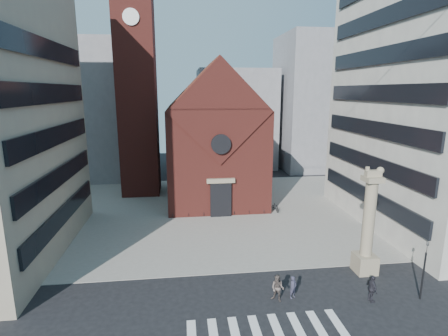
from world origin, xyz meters
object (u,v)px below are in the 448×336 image
(lion_column, at_px, (368,232))
(pedestrian_2, at_px, (372,289))
(scooter_0, at_px, (171,212))
(pedestrian_0, at_px, (293,287))
(pedestrian_1, at_px, (278,288))
(traffic_light, at_px, (424,269))

(lion_column, bearing_deg, pedestrian_2, -112.39)
(lion_column, distance_m, pedestrian_2, 4.87)
(scooter_0, bearing_deg, pedestrian_0, -79.18)
(scooter_0, bearing_deg, pedestrian_1, -82.64)
(pedestrian_1, bearing_deg, lion_column, 56.87)
(pedestrian_0, bearing_deg, traffic_light, -39.27)
(pedestrian_1, bearing_deg, scooter_0, 149.80)
(lion_column, height_order, pedestrian_2, lion_column)
(pedestrian_0, bearing_deg, lion_column, -9.20)
(traffic_light, xyz_separation_m, pedestrian_1, (-9.99, 1.00, -1.33))
(traffic_light, distance_m, pedestrian_1, 10.13)
(pedestrian_0, bearing_deg, pedestrian_2, -43.32)
(pedestrian_1, xyz_separation_m, pedestrian_2, (6.40, -0.87, 0.02))
(pedestrian_1, bearing_deg, pedestrian_2, 28.52)
(traffic_light, height_order, pedestrian_0, traffic_light)
(pedestrian_1, height_order, scooter_0, pedestrian_1)
(traffic_light, distance_m, pedestrian_0, 9.01)
(traffic_light, height_order, scooter_0, traffic_light)
(lion_column, relative_size, pedestrian_1, 4.54)
(lion_column, relative_size, scooter_0, 5.15)
(lion_column, bearing_deg, pedestrian_1, -159.43)
(traffic_light, height_order, pedestrian_2, traffic_light)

